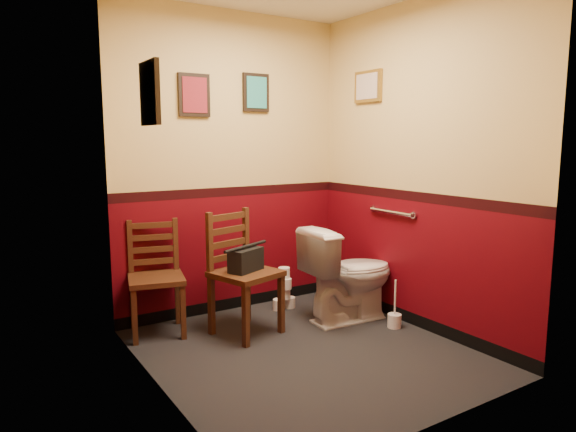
% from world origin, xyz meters
% --- Properties ---
extents(floor, '(2.20, 2.40, 0.00)m').
position_xyz_m(floor, '(0.00, 0.00, 0.00)').
color(floor, black).
rests_on(floor, ground).
extents(wall_back, '(2.20, 0.00, 2.70)m').
position_xyz_m(wall_back, '(0.00, 1.20, 1.35)').
color(wall_back, '#4E040C').
rests_on(wall_back, ground).
extents(wall_front, '(2.20, 0.00, 2.70)m').
position_xyz_m(wall_front, '(0.00, -1.20, 1.35)').
color(wall_front, '#4E040C').
rests_on(wall_front, ground).
extents(wall_left, '(0.00, 2.40, 2.70)m').
position_xyz_m(wall_left, '(-1.10, 0.00, 1.35)').
color(wall_left, '#4E040C').
rests_on(wall_left, ground).
extents(wall_right, '(0.00, 2.40, 2.70)m').
position_xyz_m(wall_right, '(1.10, 0.00, 1.35)').
color(wall_right, '#4E040C').
rests_on(wall_right, ground).
extents(grab_bar, '(0.05, 0.56, 0.06)m').
position_xyz_m(grab_bar, '(1.07, 0.25, 0.95)').
color(grab_bar, silver).
rests_on(grab_bar, wall_right).
extents(framed_print_back_a, '(0.28, 0.04, 0.36)m').
position_xyz_m(framed_print_back_a, '(-0.35, 1.18, 1.95)').
color(framed_print_back_a, black).
rests_on(framed_print_back_a, wall_back).
extents(framed_print_back_b, '(0.26, 0.04, 0.34)m').
position_xyz_m(framed_print_back_b, '(0.25, 1.18, 2.00)').
color(framed_print_back_b, black).
rests_on(framed_print_back_b, wall_back).
extents(framed_print_left, '(0.04, 0.30, 0.38)m').
position_xyz_m(framed_print_left, '(-1.08, 0.10, 1.85)').
color(framed_print_left, black).
rests_on(framed_print_left, wall_left).
extents(framed_print_right, '(0.04, 0.34, 0.28)m').
position_xyz_m(framed_print_right, '(1.08, 0.60, 2.05)').
color(framed_print_right, olive).
rests_on(framed_print_right, wall_right).
extents(toilet, '(0.86, 0.52, 0.82)m').
position_xyz_m(toilet, '(0.72, 0.38, 0.41)').
color(toilet, white).
rests_on(toilet, floor).
extents(toilet_brush, '(0.12, 0.12, 0.42)m').
position_xyz_m(toilet_brush, '(0.92, 0.02, 0.07)').
color(toilet_brush, silver).
rests_on(toilet_brush, floor).
extents(chair_left, '(0.52, 0.52, 0.92)m').
position_xyz_m(chair_left, '(-0.80, 1.00, 0.46)').
color(chair_left, '#4B2916').
rests_on(chair_left, floor).
extents(chair_right, '(0.58, 0.58, 1.00)m').
position_xyz_m(chair_right, '(-0.20, 0.62, 0.50)').
color(chair_right, '#4B2916').
rests_on(chair_right, floor).
extents(handbag, '(0.33, 0.25, 0.22)m').
position_xyz_m(handbag, '(-0.19, 0.58, 0.62)').
color(handbag, black).
rests_on(handbag, chair_right).
extents(tp_stack, '(0.23, 0.14, 0.40)m').
position_xyz_m(tp_stack, '(0.40, 0.93, 0.17)').
color(tp_stack, silver).
rests_on(tp_stack, floor).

